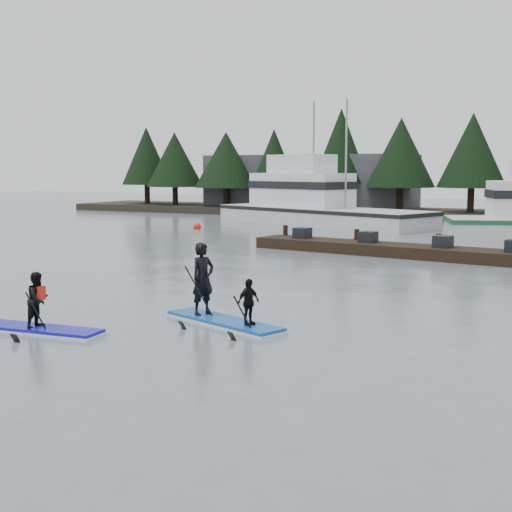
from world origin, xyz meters
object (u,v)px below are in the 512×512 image
at_px(floating_dock, 409,251).
at_px(fishing_boat_large, 316,215).
at_px(paddleboard_duo, 218,297).
at_px(paddleboard_solo, 39,311).

bearing_deg(floating_dock, fishing_boat_large, 133.93).
relative_size(fishing_boat_large, paddleboard_duo, 4.61).
xyz_separation_m(fishing_boat_large, paddleboard_duo, (9.67, -30.36, -0.04)).
bearing_deg(fishing_boat_large, floating_dock, -34.55).
relative_size(fishing_boat_large, floating_dock, 1.11).
bearing_deg(paddleboard_solo, paddleboard_duo, 35.01).
bearing_deg(fishing_boat_large, paddleboard_solo, -58.42).
bearing_deg(paddleboard_solo, fishing_boat_large, 95.60).
relative_size(paddleboard_solo, paddleboard_duo, 0.89).
distance_m(fishing_boat_large, floating_dock, 18.23).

